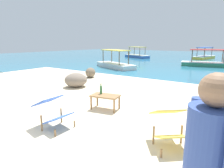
{
  "coord_description": "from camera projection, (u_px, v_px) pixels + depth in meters",
  "views": [
    {
      "loc": [
        2.98,
        -1.85,
        1.84
      ],
      "look_at": [
        -0.38,
        3.0,
        0.55
      ],
      "focal_mm": 30.79,
      "sensor_mm": 36.0,
      "label": 1
    }
  ],
  "objects": [
    {
      "name": "boat_yellow",
      "position": [
        204.0,
        56.0,
        21.41
      ],
      "size": [
        1.85,
        3.83,
        1.29
      ],
      "rotation": [
        0.0,
        0.0,
        4.51
      ],
      "color": "gold",
      "rests_on": "water_surface"
    },
    {
      "name": "deck_chair_far",
      "position": [
        53.0,
        110.0,
        4.08
      ],
      "size": [
        0.77,
        0.56,
        0.68
      ],
      "rotation": [
        0.0,
        0.0,
        0.0
      ],
      "color": "olive",
      "rests_on": "sand_beach"
    },
    {
      "name": "shore_rock_medium",
      "position": [
        90.0,
        73.0,
        9.98
      ],
      "size": [
        0.74,
        0.83,
        0.51
      ],
      "primitive_type": "ellipsoid",
      "rotation": [
        0.0,
        0.0,
        2.01
      ],
      "color": "#756651",
      "rests_on": "sand_beach"
    },
    {
      "name": "deck_chair_near",
      "position": [
        169.0,
        125.0,
        3.36
      ],
      "size": [
        0.9,
        0.93,
        0.68
      ],
      "rotation": [
        0.0,
        0.0,
        5.41
      ],
      "color": "olive",
      "rests_on": "sand_beach"
    },
    {
      "name": "boat_white",
      "position": [
        115.0,
        64.0,
        13.95
      ],
      "size": [
        3.83,
        2.5,
        1.29
      ],
      "rotation": [
        0.0,
        0.0,
        5.88
      ],
      "color": "white",
      "rests_on": "water_surface"
    },
    {
      "name": "bottle",
      "position": [
        101.0,
        90.0,
        5.31
      ],
      "size": [
        0.07,
        0.07,
        0.3
      ],
      "color": "#2D6B38",
      "rests_on": "low_bench_table"
    },
    {
      "name": "boat_green",
      "position": [
        207.0,
        63.0,
        14.82
      ],
      "size": [
        3.83,
        1.87,
        1.29
      ],
      "rotation": [
        0.0,
        0.0,
        3.34
      ],
      "color": "#338E66",
      "rests_on": "water_surface"
    },
    {
      "name": "sand_beach",
      "position": [
        36.0,
        143.0,
        3.53
      ],
      "size": [
        18.0,
        14.0,
        0.04
      ],
      "primitive_type": "cube",
      "color": "beige",
      "rests_on": "ground"
    },
    {
      "name": "water_surface",
      "position": [
        212.0,
        59.0,
        21.22
      ],
      "size": [
        60.0,
        36.0,
        0.03
      ],
      "primitive_type": "cube",
      "color": "teal",
      "rests_on": "ground"
    },
    {
      "name": "low_bench_table",
      "position": [
        105.0,
        97.0,
        5.21
      ],
      "size": [
        0.83,
        0.58,
        0.39
      ],
      "rotation": [
        0.0,
        0.0,
        0.19
      ],
      "color": "olive",
      "rests_on": "sand_beach"
    },
    {
      "name": "boat_blue",
      "position": [
        137.0,
        55.0,
        23.17
      ],
      "size": [
        3.8,
        2.68,
        1.29
      ],
      "rotation": [
        0.0,
        0.0,
        5.82
      ],
      "color": "#3866B7",
      "rests_on": "water_surface"
    },
    {
      "name": "shore_rock_large",
      "position": [
        76.0,
        80.0,
        7.85
      ],
      "size": [
        1.14,
        1.16,
        0.57
      ],
      "primitive_type": "ellipsoid",
      "rotation": [
        0.0,
        0.0,
        1.23
      ],
      "color": "gray",
      "rests_on": "sand_beach"
    }
  ]
}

